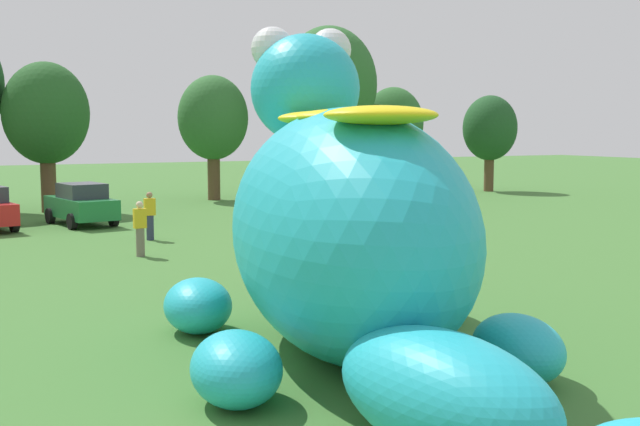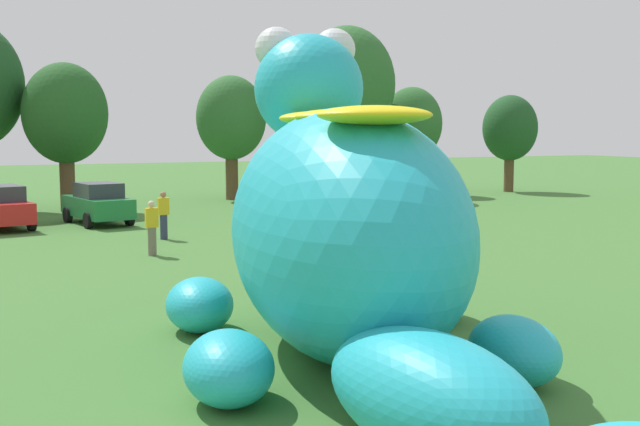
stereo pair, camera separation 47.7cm
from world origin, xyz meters
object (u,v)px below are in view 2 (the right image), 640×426
(giant_inflatable_creature, at_px, (346,229))
(spectator_wandering, at_px, (296,247))
(car_green, at_px, (98,203))
(car_red, at_px, (0,207))
(spectator_near_inflatable, at_px, (152,228))
(spectator_far_side, at_px, (164,216))

(giant_inflatable_creature, xyz_separation_m, spectator_wandering, (1.95, 6.78, -1.36))
(car_green, xyz_separation_m, spectator_wandering, (2.79, -14.42, -0.01))
(car_green, bearing_deg, car_red, -178.35)
(spectator_near_inflatable, bearing_deg, spectator_wandering, -64.38)
(car_red, distance_m, spectator_wandering, 15.74)
(car_red, xyz_separation_m, car_green, (3.77, 0.11, 0.00))
(car_red, height_order, car_green, same)
(spectator_wandering, height_order, spectator_far_side, same)
(spectator_near_inflatable, height_order, spectator_far_side, same)
(giant_inflatable_creature, distance_m, car_red, 21.63)
(giant_inflatable_creature, distance_m, spectator_far_side, 15.66)
(car_green, relative_size, spectator_wandering, 2.54)
(giant_inflatable_creature, height_order, spectator_near_inflatable, giant_inflatable_creature)
(spectator_near_inflatable, xyz_separation_m, spectator_wandering, (2.58, -5.38, 0.00))
(giant_inflatable_creature, bearing_deg, spectator_wandering, 73.99)
(giant_inflatable_creature, relative_size, spectator_wandering, 7.10)
(car_red, bearing_deg, spectator_near_inflatable, -65.97)
(car_red, distance_m, car_green, 3.77)
(car_red, height_order, spectator_near_inflatable, car_red)
(car_red, height_order, spectator_far_side, car_red)
(car_red, distance_m, spectator_far_side, 7.54)
(giant_inflatable_creature, bearing_deg, spectator_far_side, 87.99)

